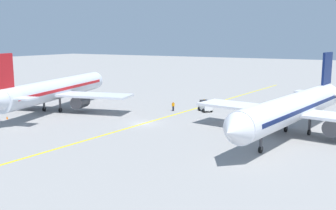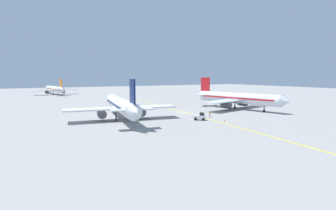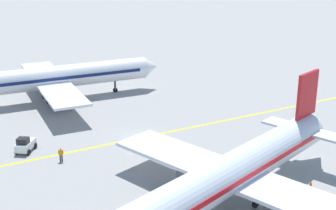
{
  "view_description": "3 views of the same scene",
  "coord_description": "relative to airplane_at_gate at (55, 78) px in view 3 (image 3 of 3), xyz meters",
  "views": [
    {
      "loc": [
        -31.75,
        48.8,
        12.75
      ],
      "look_at": [
        -4.35,
        0.25,
        3.25
      ],
      "focal_mm": 42.0,
      "sensor_mm": 36.0,
      "label": 1
    },
    {
      "loc": [
        -42.62,
        -67.78,
        11.31
      ],
      "look_at": [
        -3.9,
        3.35,
        2.18
      ],
      "focal_mm": 28.0,
      "sensor_mm": 36.0,
      "label": 2
    },
    {
      "loc": [
        48.51,
        -28.06,
        23.12
      ],
      "look_at": [
        0.37,
        3.88,
        3.84
      ],
      "focal_mm": 50.0,
      "sensor_mm": 36.0,
      "label": 3
    }
  ],
  "objects": [
    {
      "name": "baggage_tug_white",
      "position": [
        17.38,
        -10.43,
        -2.81
      ],
      "size": [
        3.24,
        3.11,
        2.11
      ],
      "color": "white",
      "rests_on": "ground"
    },
    {
      "name": "airplane_at_gate",
      "position": [
        0.0,
        0.0,
        0.0
      ],
      "size": [
        28.46,
        35.5,
        10.6
      ],
      "color": "white",
      "rests_on": "ground"
    },
    {
      "name": "airplane_adjacent_stand",
      "position": [
        40.91,
        1.71,
        0.0
      ],
      "size": [
        28.43,
        35.16,
        10.6
      ],
      "color": "silver",
      "rests_on": "ground"
    },
    {
      "name": "traffic_cone_mid_apron",
      "position": [
        42.09,
        11.39,
        -3.43
      ],
      "size": [
        0.32,
        0.32,
        0.55
      ],
      "primitive_type": "cone",
      "color": "orange",
      "rests_on": "ground"
    },
    {
      "name": "ground_plane",
      "position": [
        21.3,
        3.4,
        -3.71
      ],
      "size": [
        400.0,
        400.0,
        0.0
      ],
      "primitive_type": "plane",
      "color": "gray"
    },
    {
      "name": "apron_yellow_centreline",
      "position": [
        21.3,
        3.4,
        -3.71
      ],
      "size": [
        10.29,
        119.62,
        0.01
      ],
      "primitive_type": "cube",
      "rotation": [
        0.0,
        0.0,
        -0.08
      ],
      "color": "yellow",
      "rests_on": "ground"
    },
    {
      "name": "ground_crew_worker",
      "position": [
        22.41,
        -7.89,
        -2.8
      ],
      "size": [
        0.35,
        0.53,
        1.68
      ],
      "color": "#23232D",
      "rests_on": "ground"
    }
  ]
}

